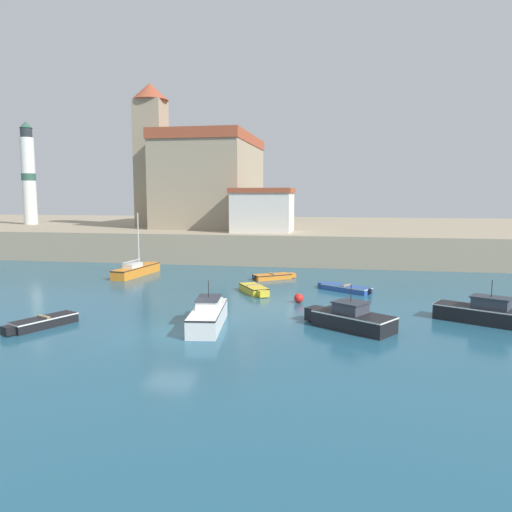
% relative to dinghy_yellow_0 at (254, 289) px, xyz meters
% --- Properties ---
extents(ground_plane, '(200.00, 200.00, 0.00)m').
position_rel_dinghy_yellow_0_xyz_m(ground_plane, '(-2.30, -10.85, -0.28)').
color(ground_plane, '#235670').
extents(quay_seawall, '(120.00, 40.00, 3.01)m').
position_rel_dinghy_yellow_0_xyz_m(quay_seawall, '(-2.30, 32.60, 1.23)').
color(quay_seawall, gray).
rests_on(quay_seawall, ground).
extents(dinghy_yellow_0, '(2.62, 3.44, 0.58)m').
position_rel_dinghy_yellow_0_xyz_m(dinghy_yellow_0, '(0.00, 0.00, 0.00)').
color(dinghy_yellow_0, yellow).
rests_on(dinghy_yellow_0, ground).
extents(motorboat_white_1, '(2.15, 6.01, 2.41)m').
position_rel_dinghy_yellow_0_xyz_m(motorboat_white_1, '(-0.80, -9.09, 0.33)').
color(motorboat_white_1, white).
rests_on(motorboat_white_1, ground).
extents(motorboat_black_2, '(5.68, 3.72, 2.39)m').
position_rel_dinghy_yellow_0_xyz_m(motorboat_black_2, '(13.85, -6.05, 0.29)').
color(motorboat_black_2, black).
rests_on(motorboat_black_2, ground).
extents(sailboat_orange_3, '(2.02, 6.60, 5.34)m').
position_rel_dinghy_yellow_0_xyz_m(sailboat_orange_3, '(-11.29, 5.78, 0.21)').
color(sailboat_orange_3, orange).
rests_on(sailboat_orange_3, ground).
extents(dinghy_black_4, '(2.39, 3.92, 0.59)m').
position_rel_dinghy_yellow_0_xyz_m(dinghy_black_4, '(-9.25, -10.93, 0.01)').
color(dinghy_black_4, black).
rests_on(dinghy_black_4, ground).
extents(dinghy_blue_5, '(3.94, 3.03, 0.50)m').
position_rel_dinghy_yellow_0_xyz_m(dinghy_blue_5, '(6.29, 1.80, -0.04)').
color(dinghy_blue_5, '#284C9E').
rests_on(dinghy_blue_5, ground).
extents(dinghy_orange_6, '(3.50, 2.78, 0.50)m').
position_rel_dinghy_yellow_0_xyz_m(dinghy_orange_6, '(0.47, 5.99, -0.04)').
color(dinghy_orange_6, orange).
rests_on(dinghy_orange_6, ground).
extents(motorboat_black_7, '(4.84, 3.87, 2.33)m').
position_rel_dinghy_yellow_0_xyz_m(motorboat_black_7, '(6.57, -8.32, 0.26)').
color(motorboat_black_7, black).
rests_on(motorboat_black_7, ground).
extents(mooring_buoy, '(0.60, 0.60, 0.60)m').
position_rel_dinghy_yellow_0_xyz_m(mooring_buoy, '(3.36, -2.62, 0.02)').
color(mooring_buoy, red).
rests_on(mooring_buoy, ground).
extents(church, '(14.19, 17.25, 17.03)m').
position_rel_dinghy_yellow_0_xyz_m(church, '(-10.96, 26.47, 8.64)').
color(church, gray).
rests_on(church, quay_seawall).
extents(lighthouse, '(1.75, 1.75, 13.11)m').
position_rel_dinghy_yellow_0_xyz_m(lighthouse, '(-34.30, 25.05, 9.09)').
color(lighthouse, silver).
rests_on(lighthouse, quay_seawall).
extents(harbor_shed_mid_row, '(6.34, 5.29, 4.53)m').
position_rel_dinghy_yellow_0_xyz_m(harbor_shed_mid_row, '(-2.30, 17.35, 5.02)').
color(harbor_shed_mid_row, silver).
rests_on(harbor_shed_mid_row, quay_seawall).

